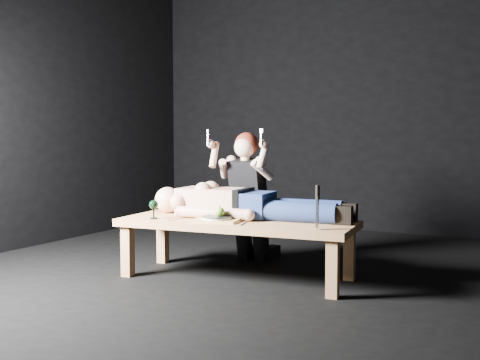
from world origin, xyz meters
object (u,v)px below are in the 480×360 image
(carving_knife, at_px, (317,207))
(table, at_px, (237,249))
(goblet, at_px, (154,209))
(lying_man, at_px, (251,200))
(serving_tray, at_px, (217,220))
(kneeling_woman, at_px, (251,195))

(carving_knife, bearing_deg, table, 161.28)
(goblet, bearing_deg, lying_man, 32.73)
(serving_tray, bearing_deg, kneeling_woman, 96.51)
(kneeling_woman, distance_m, goblet, 0.95)
(goblet, xyz_separation_m, carving_knife, (1.29, 0.08, 0.08))
(table, distance_m, lying_man, 0.39)
(serving_tray, bearing_deg, lying_man, 67.41)
(table, relative_size, kneeling_woman, 1.55)
(table, height_order, carving_knife, carving_knife)
(kneeling_woman, bearing_deg, lying_man, -61.92)
(table, bearing_deg, serving_tray, -122.85)
(lying_man, xyz_separation_m, carving_knife, (0.66, -0.32, 0.01))
(kneeling_woman, height_order, goblet, kneeling_woman)
(lying_man, bearing_deg, table, -111.13)
(lying_man, distance_m, goblet, 0.75)
(kneeling_woman, bearing_deg, goblet, -113.59)
(table, distance_m, goblet, 0.71)
(serving_tray, height_order, carving_knife, carving_knife)
(serving_tray, xyz_separation_m, carving_knife, (0.79, -0.01, 0.14))
(carving_knife, bearing_deg, goblet, 178.74)
(table, distance_m, serving_tray, 0.30)
(lying_man, distance_m, kneeling_woman, 0.50)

